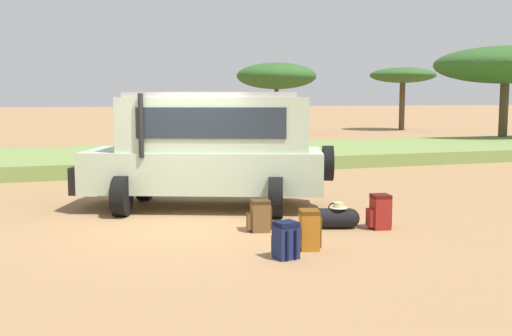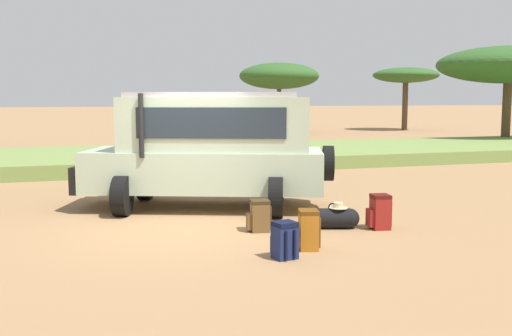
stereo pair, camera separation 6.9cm
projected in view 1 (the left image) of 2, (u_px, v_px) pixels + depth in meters
ground_plane at (187, 228)px, 10.75m from camera, size 320.00×320.00×0.00m
grass_bank at (123, 159)px, 20.84m from camera, size 120.00×7.00×0.44m
safari_vehicle at (209, 147)px, 12.57m from camera, size 5.41×3.76×2.44m
backpack_beside_front_wheel at (308, 230)px, 9.20m from camera, size 0.44×0.43×0.62m
backpack_cluster_center at (260, 216)px, 10.46m from camera, size 0.46×0.40×0.55m
backpack_near_rear_wheel at (286, 240)px, 8.68m from camera, size 0.37×0.42×0.55m
backpack_outermost at (380, 212)px, 10.66m from camera, size 0.44×0.39×0.62m
duffel_bag_low_black_case at (333, 218)px, 10.71m from camera, size 0.94×0.54×0.47m
acacia_tree_centre_back at (277, 76)px, 39.46m from camera, size 5.29×5.09×4.65m
acacia_tree_right_mid at (506, 65)px, 29.08m from camera, size 6.95×6.59×4.83m
acacia_tree_far_right at (403, 76)px, 43.46m from camera, size 4.77×4.74×4.54m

